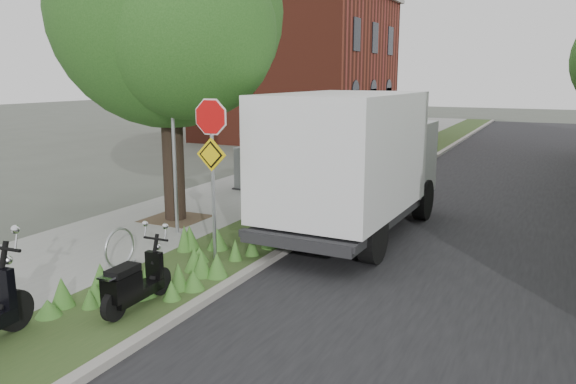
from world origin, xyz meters
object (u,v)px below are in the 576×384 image
Objects in this scene: sign_assembly at (212,146)px; box_truck at (353,158)px; utility_cabinet at (250,169)px; scooter_near at (130,288)px.

box_truck is (1.70, 3.13, -0.52)m from sign_assembly.
sign_assembly is at bearing -66.26° from utility_cabinet.
scooter_near is (0.22, -2.62, -1.85)m from sign_assembly.
scooter_near is at bearing -104.40° from box_truck.
scooter_near is at bearing -85.19° from sign_assembly.
sign_assembly is 2.07× the size of scooter_near.
box_truck reaches higher than utility_cabinet.
box_truck is at bearing -35.13° from utility_cabinet.
utility_cabinet is (-2.76, 6.27, -1.58)m from sign_assembly.
utility_cabinet is (-2.98, 8.89, 0.27)m from scooter_near.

